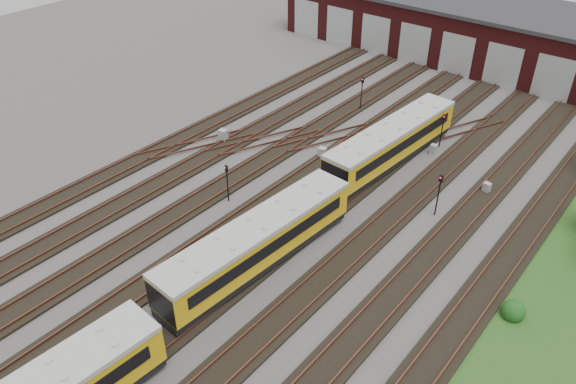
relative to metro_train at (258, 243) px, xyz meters
The scene contains 14 objects.
ground 3.47m from the metro_train, 133.14° to the left, with size 120.00×120.00×0.00m, color #4B4846.
track_network 3.90m from the metro_train, 128.53° to the left, with size 30.40×70.00×0.33m.
maintenance_shed 42.18m from the metro_train, 92.73° to the left, with size 51.00×12.50×6.35m.
metro_train is the anchor object (origin of this frame).
signal_mast_0 7.46m from the metro_train, 148.59° to the left, with size 0.29×0.27×3.04m.
signal_mast_1 23.78m from the metro_train, 107.46° to the left, with size 0.29×0.28×3.27m.
signal_mast_2 21.05m from the metro_train, 84.69° to the left, with size 0.28×0.27×3.02m.
signal_mast_3 13.36m from the metro_train, 62.65° to the left, with size 0.29×0.27×3.31m.
relay_cabinet_0 16.37m from the metro_train, 142.21° to the left, with size 0.68×0.57×1.14m, color #A7A9AC.
relay_cabinet_1 13.88m from the metro_train, 109.41° to the left, with size 0.62×0.52×1.03m, color #A7A9AC.
relay_cabinet_2 2.50m from the metro_train, 156.28° to the right, with size 0.57×0.48×0.96m, color #A7A9AC.
relay_cabinet_3 19.65m from the metro_train, 83.84° to the left, with size 0.52×0.44×0.87m, color #A7A9AC.
relay_cabinet_4 18.57m from the metro_train, 64.99° to the left, with size 0.52×0.43×0.86m, color #A7A9AC.
bush_0 15.21m from the metro_train, 22.58° to the left, with size 1.33×1.33×1.33m, color #184D16.
Camera 1 is at (20.14, -21.53, 23.79)m, focal length 35.00 mm.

